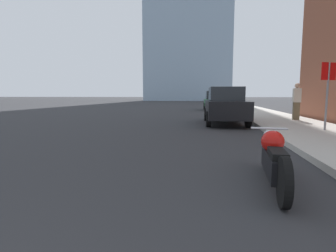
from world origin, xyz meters
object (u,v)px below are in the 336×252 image
Objects in this scene: parked_car_black at (225,106)px; stop_sign at (328,84)px; parked_car_green at (215,101)px; motorcycle at (274,158)px; pedestrian at (297,101)px.

parked_car_black is 1.98× the size of stop_sign.
stop_sign is (3.28, -2.99, 0.86)m from parked_car_black.
parked_car_black reaches higher than parked_car_green.
motorcycle is 1.27× the size of pedestrian.
parked_car_green is (-0.34, 20.55, 0.46)m from motorcycle.
motorcycle is 10.29m from pedestrian.
motorcycle is 8.74m from parked_car_black.
parked_car_black is at bearing 96.81° from motorcycle.
parked_car_green is at bearing 88.56° from parked_car_black.
stop_sign reaches higher than parked_car_black.
pedestrian reaches higher than parked_car_black.
parked_car_black is at bearing -164.66° from pedestrian.
pedestrian is at bearing -74.03° from parked_car_green.
stop_sign reaches higher than parked_car_green.
motorcycle is at bearing -91.92° from parked_car_green.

